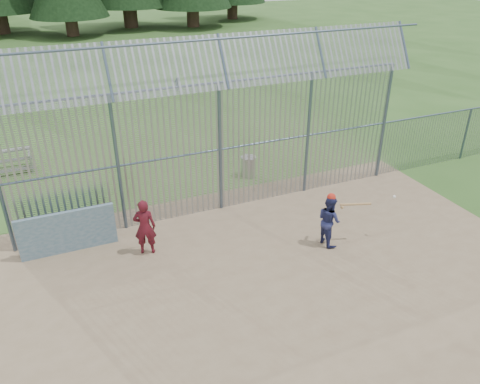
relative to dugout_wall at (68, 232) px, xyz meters
name	(u,v)px	position (x,y,z in m)	size (l,w,h in m)	color
ground	(271,270)	(4.60, -2.90, -0.62)	(120.00, 120.00, 0.00)	#2D511E
dirt_infield	(280,282)	(4.60, -3.40, -0.61)	(14.00, 10.00, 0.02)	#756047
dugout_wall	(68,232)	(0.00, 0.00, 0.00)	(2.50, 0.12, 1.20)	#38566B
batter	(329,220)	(6.59, -2.40, 0.13)	(0.71, 0.55, 1.45)	navy
onlooker	(145,227)	(1.89, -0.88, 0.19)	(0.58, 0.38, 1.58)	maroon
bg_kid_seated	(177,84)	(7.19, 14.30, -0.24)	(0.45, 0.19, 0.77)	slate
batting_gear	(340,199)	(6.82, -2.45, 0.75)	(1.95, 0.54, 0.44)	red
trash_can	(248,166)	(6.34, 2.41, -0.24)	(0.56, 0.56, 0.82)	gray
backstop_fence	(276,130)	(6.41, 0.53, 1.74)	(20.09, 0.81, 5.30)	#47566B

